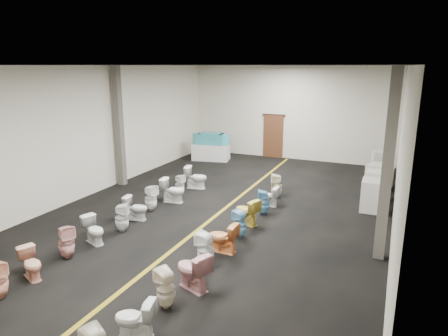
{
  "coord_description": "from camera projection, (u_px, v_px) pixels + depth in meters",
  "views": [
    {
      "loc": [
        4.88,
        -11.07,
        4.49
      ],
      "look_at": [
        -0.43,
        1.0,
        1.1
      ],
      "focal_mm": 32.0,
      "sensor_mm": 36.0,
      "label": 1
    }
  ],
  "objects": [
    {
      "name": "floor",
      "position": [
        224.0,
        209.0,
        12.83
      ],
      "size": [
        16.0,
        16.0,
        0.0
      ],
      "primitive_type": "plane",
      "color": "black",
      "rests_on": "ground"
    },
    {
      "name": "ceiling",
      "position": [
        224.0,
        65.0,
        11.71
      ],
      "size": [
        16.0,
        16.0,
        0.0
      ],
      "primitive_type": "plane",
      "rotation": [
        3.14,
        0.0,
        0.0
      ],
      "color": "black",
      "rests_on": "ground"
    },
    {
      "name": "wall_back",
      "position": [
        290.0,
        113.0,
        19.36
      ],
      "size": [
        10.0,
        0.0,
        10.0
      ],
      "primitive_type": "plane",
      "rotation": [
        1.57,
        0.0,
        0.0
      ],
      "color": "beige",
      "rests_on": "ground"
    },
    {
      "name": "wall_left",
      "position": [
        96.0,
        130.0,
        14.22
      ],
      "size": [
        0.0,
        16.0,
        16.0
      ],
      "primitive_type": "plane",
      "rotation": [
        1.57,
        0.0,
        1.57
      ],
      "color": "beige",
      "rests_on": "ground"
    },
    {
      "name": "wall_right",
      "position": [
        400.0,
        155.0,
        10.32
      ],
      "size": [
        0.0,
        16.0,
        16.0
      ],
      "primitive_type": "plane",
      "rotation": [
        1.57,
        0.0,
        -1.57
      ],
      "color": "beige",
      "rests_on": "ground"
    },
    {
      "name": "aisle_stripe",
      "position": [
        224.0,
        209.0,
        12.83
      ],
      "size": [
        0.12,
        15.6,
        0.01
      ],
      "primitive_type": "cube",
      "color": "olive",
      "rests_on": "floor"
    },
    {
      "name": "back_door",
      "position": [
        273.0,
        137.0,
        19.92
      ],
      "size": [
        1.0,
        0.1,
        2.1
      ],
      "primitive_type": "cube",
      "color": "#562D19",
      "rests_on": "floor"
    },
    {
      "name": "door_frame",
      "position": [
        274.0,
        115.0,
        19.66
      ],
      "size": [
        1.15,
        0.08,
        0.1
      ],
      "primitive_type": "cube",
      "color": "#331C11",
      "rests_on": "back_door"
    },
    {
      "name": "column_left",
      "position": [
        119.0,
        127.0,
        15.01
      ],
      "size": [
        0.25,
        0.25,
        4.5
      ],
      "primitive_type": "cube",
      "color": "#59544C",
      "rests_on": "floor"
    },
    {
      "name": "column_right",
      "position": [
        388.0,
        167.0,
        9.09
      ],
      "size": [
        0.25,
        0.25,
        4.5
      ],
      "primitive_type": "cube",
      "color": "#59544C",
      "rests_on": "floor"
    },
    {
      "name": "display_table",
      "position": [
        211.0,
        152.0,
        19.49
      ],
      "size": [
        1.89,
        1.22,
        0.78
      ],
      "primitive_type": "cube",
      "rotation": [
        0.0,
        0.0,
        0.21
      ],
      "color": "white",
      "rests_on": "floor"
    },
    {
      "name": "bathtub",
      "position": [
        211.0,
        138.0,
        19.32
      ],
      "size": [
        1.85,
        0.83,
        0.55
      ],
      "rotation": [
        0.0,
        0.0,
        0.14
      ],
      "color": "teal",
      "rests_on": "display_table"
    },
    {
      "name": "appliance_crate_a",
      "position": [
        374.0,
        196.0,
        12.6
      ],
      "size": [
        0.8,
        0.8,
        1.0
      ],
      "primitive_type": "cube",
      "rotation": [
        0.0,
        0.0,
        0.02
      ],
      "color": "silver",
      "rests_on": "floor"
    },
    {
      "name": "appliance_crate_b",
      "position": [
        377.0,
        185.0,
        13.79
      ],
      "size": [
        0.75,
        0.75,
        0.97
      ],
      "primitive_type": "cube",
      "rotation": [
        0.0,
        0.0,
        -0.05
      ],
      "color": "silver",
      "rests_on": "floor"
    },
    {
      "name": "appliance_crate_c",
      "position": [
        379.0,
        176.0,
        15.06
      ],
      "size": [
        1.01,
        1.01,
        0.89
      ],
      "primitive_type": "cube",
      "rotation": [
        0.0,
        0.0,
        -0.35
      ],
      "color": "silver",
      "rests_on": "floor"
    },
    {
      "name": "appliance_crate_d",
      "position": [
        382.0,
        164.0,
        16.5
      ],
      "size": [
        0.87,
        0.87,
        1.07
      ],
      "primitive_type": "cube",
      "rotation": [
        0.0,
        0.0,
        0.18
      ],
      "color": "beige",
      "rests_on": "floor"
    },
    {
      "name": "toilet_left_2",
      "position": [
        31.0,
        264.0,
        8.62
      ],
      "size": [
        0.76,
        0.61,
        0.68
      ],
      "primitive_type": "imported",
      "rotation": [
        0.0,
        0.0,
        1.18
      ],
      "color": "#F0A888",
      "rests_on": "floor"
    },
    {
      "name": "toilet_left_3",
      "position": [
        66.0,
        242.0,
        9.5
      ],
      "size": [
        0.51,
        0.5,
        0.84
      ],
      "primitive_type": "imported",
      "rotation": [
        0.0,
        0.0,
        1.15
      ],
      "color": "#DC9E97",
      "rests_on": "floor"
    },
    {
      "name": "toilet_left_4",
      "position": [
        94.0,
        230.0,
        10.34
      ],
      "size": [
        0.8,
        0.62,
        0.72
      ],
      "primitive_type": "imported",
      "rotation": [
        0.0,
        0.0,
        1.22
      ],
      "color": "white",
      "rests_on": "floor"
    },
    {
      "name": "toilet_left_5",
      "position": [
        122.0,
        218.0,
        11.03
      ],
      "size": [
        0.48,
        0.48,
        0.82
      ],
      "primitive_type": "imported",
      "rotation": [
        0.0,
        0.0,
        1.93
      ],
      "color": "white",
      "rests_on": "floor"
    },
    {
      "name": "toilet_left_6",
      "position": [
        136.0,
        208.0,
        11.92
      ],
      "size": [
        0.77,
        0.52,
        0.72
      ],
      "primitive_type": "imported",
      "rotation": [
        0.0,
        0.0,
        1.74
      ],
      "color": "silver",
      "rests_on": "floor"
    },
    {
      "name": "toilet_left_7",
      "position": [
        151.0,
        198.0,
        12.62
      ],
      "size": [
        0.46,
        0.45,
        0.85
      ],
      "primitive_type": "imported",
      "rotation": [
        0.0,
        0.0,
        1.36
      ],
      "color": "white",
      "rests_on": "floor"
    },
    {
      "name": "toilet_left_8",
      "position": [
        173.0,
        190.0,
        13.44
      ],
      "size": [
        0.86,
        0.56,
        0.82
      ],
      "primitive_type": "imported",
      "rotation": [
        0.0,
        0.0,
        1.7
      ],
      "color": "white",
      "rests_on": "floor"
    },
    {
      "name": "toilet_left_9",
      "position": [
        180.0,
        184.0,
        14.27
      ],
      "size": [
        0.42,
        0.41,
        0.73
      ],
      "primitive_type": "imported",
      "rotation": [
        0.0,
        0.0,
        1.29
      ],
      "color": "white",
      "rests_on": "floor"
    },
    {
      "name": "toilet_left_10",
      "position": [
        196.0,
        177.0,
        14.97
      ],
      "size": [
        0.89,
        0.59,
        0.84
      ],
      "primitive_type": "imported",
      "rotation": [
        0.0,
        0.0,
        1.73
      ],
      "color": "white",
      "rests_on": "floor"
    },
    {
      "name": "toilet_right_1",
      "position": [
        135.0,
        319.0,
        6.71
      ],
      "size": [
        0.78,
        0.56,
        0.71
      ],
      "primitive_type": "imported",
      "rotation": [
        0.0,
        0.0,
        -1.31
      ],
      "color": "white",
      "rests_on": "floor"
    },
    {
      "name": "toilet_right_2",
      "position": [
        166.0,
        289.0,
        7.54
      ],
      "size": [
        0.49,
        0.48,
        0.8
      ],
      "primitive_type": "imported",
      "rotation": [
        0.0,
        0.0,
        -2.0
      ],
      "color": "beige",
      "rests_on": "floor"
    },
    {
      "name": "toilet_right_3",
      "position": [
        192.0,
        270.0,
        8.19
      ],
      "size": [
        0.94,
        0.74,
        0.84
      ],
      "primitive_type": "imported",
      "rotation": [
        0.0,
        0.0,
        -1.94
      ],
      "color": "#CF8D8F",
      "rests_on": "floor"
    },
    {
      "name": "toilet_right_4",
      "position": [
        205.0,
        250.0,
        9.07
      ],
      "size": [
        0.43,
        0.43,
        0.85
      ],
      "primitive_type": "imported",
      "rotation": [
        0.0,
        0.0,
        -1.68
      ],
      "color": "white",
      "rests_on": "floor"
    },
    {
      "name": "toilet_right_5",
      "position": [
        223.0,
        237.0,
        9.83
      ],
      "size": [
        0.76,
        0.45,
        0.77
      ],
      "primitive_type": "imported",
      "rotation": [
        0.0,
        0.0,
        -1.6
      ],
      "color": "#F3924B",
      "rests_on": "floor"
    },
    {
      "name": "toilet_right_6",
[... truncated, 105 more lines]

